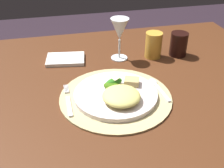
{
  "coord_description": "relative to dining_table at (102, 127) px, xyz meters",
  "views": [
    {
      "loc": [
        -0.13,
        -0.72,
        1.23
      ],
      "look_at": [
        0.04,
        0.02,
        0.75
      ],
      "focal_mm": 44.47,
      "sensor_mm": 36.0,
      "label": 1
    }
  ],
  "objects": [
    {
      "name": "dining_table",
      "position": [
        0.0,
        0.0,
        0.0
      ],
      "size": [
        1.38,
        1.03,
        0.73
      ],
      "color": "#482512",
      "rests_on": "ground"
    },
    {
      "name": "placemat",
      "position": [
        0.04,
        -0.03,
        0.14
      ],
      "size": [
        0.35,
        0.35,
        0.01
      ],
      "primitive_type": "cylinder",
      "color": "tan",
      "rests_on": "dining_table"
    },
    {
      "name": "dinner_plate",
      "position": [
        0.04,
        -0.03,
        0.15
      ],
      "size": [
        0.26,
        0.26,
        0.01
      ],
      "primitive_type": "cylinder",
      "color": "silver",
      "rests_on": "placemat"
    },
    {
      "name": "pasta_serving",
      "position": [
        0.04,
        -0.08,
        0.18
      ],
      "size": [
        0.14,
        0.14,
        0.03
      ],
      "primitive_type": "ellipsoid",
      "rotation": [
        0.0,
        0.0,
        5.0
      ],
      "color": "#DCD06C",
      "rests_on": "dinner_plate"
    },
    {
      "name": "salad_greens",
      "position": [
        0.04,
        0.0,
        0.17
      ],
      "size": [
        0.07,
        0.08,
        0.03
      ],
      "color": "#346D20",
      "rests_on": "dinner_plate"
    },
    {
      "name": "bread_piece",
      "position": [
        0.1,
        0.0,
        0.17
      ],
      "size": [
        0.06,
        0.05,
        0.02
      ],
      "primitive_type": "cube",
      "rotation": [
        0.0,
        0.0,
        5.9
      ],
      "color": "tan",
      "rests_on": "dinner_plate"
    },
    {
      "name": "fork",
      "position": [
        -0.11,
        -0.03,
        0.15
      ],
      "size": [
        0.01,
        0.16,
        0.0
      ],
      "color": "silver",
      "rests_on": "placemat"
    },
    {
      "name": "spoon",
      "position": [
        0.18,
        -0.01,
        0.15
      ],
      "size": [
        0.03,
        0.14,
        0.01
      ],
      "color": "silver",
      "rests_on": "placemat"
    },
    {
      "name": "napkin",
      "position": [
        -0.09,
        0.25,
        0.15
      ],
      "size": [
        0.16,
        0.12,
        0.01
      ],
      "primitive_type": "cube",
      "rotation": [
        0.0,
        0.0,
        -0.14
      ],
      "color": "white",
      "rests_on": "dining_table"
    },
    {
      "name": "wine_glass",
      "position": [
        0.12,
        0.22,
        0.25
      ],
      "size": [
        0.07,
        0.07,
        0.16
      ],
      "color": "silver",
      "rests_on": "dining_table"
    },
    {
      "name": "amber_tumbler",
      "position": [
        0.25,
        0.21,
        0.19
      ],
      "size": [
        0.06,
        0.06,
        0.1
      ],
      "primitive_type": "cylinder",
      "color": "gold",
      "rests_on": "dining_table"
    },
    {
      "name": "dark_tumbler",
      "position": [
        0.35,
        0.2,
        0.19
      ],
      "size": [
        0.07,
        0.07,
        0.09
      ],
      "primitive_type": "cylinder",
      "color": "black",
      "rests_on": "dining_table"
    }
  ]
}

